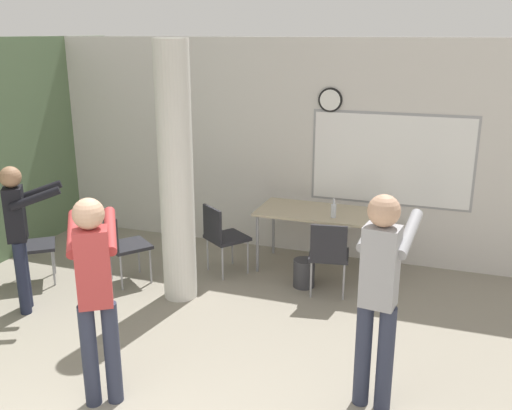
# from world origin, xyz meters

# --- Properties ---
(wall_back) EXTENTS (8.00, 0.15, 2.80)m
(wall_back) POSITION_xyz_m (0.03, 5.06, 1.40)
(wall_back) COLOR silver
(wall_back) RESTS_ON ground_plane
(support_pillar) EXTENTS (0.37, 0.37, 2.80)m
(support_pillar) POSITION_xyz_m (-0.82, 3.22, 1.40)
(support_pillar) COLOR silver
(support_pillar) RESTS_ON ground_plane
(folding_table) EXTENTS (1.54, 0.77, 0.76)m
(folding_table) POSITION_xyz_m (0.48, 4.47, 0.71)
(folding_table) COLOR tan
(folding_table) RESTS_ON ground_plane
(bottle_on_table) EXTENTS (0.06, 0.06, 0.23)m
(bottle_on_table) POSITION_xyz_m (0.67, 4.29, 0.85)
(bottle_on_table) COLOR silver
(bottle_on_table) RESTS_ON folding_table
(waste_bin) EXTENTS (0.25, 0.25, 0.33)m
(waste_bin) POSITION_xyz_m (0.43, 3.92, 0.16)
(waste_bin) COLOR #38383D
(waste_bin) RESTS_ON ground_plane
(chair_table_right) EXTENTS (0.51, 0.51, 0.87)m
(chair_table_right) POSITION_xyz_m (0.73, 3.80, 0.51)
(chair_table_right) COLOR #232328
(chair_table_right) RESTS_ON ground_plane
(chair_near_pillar) EXTENTS (0.62, 0.62, 0.87)m
(chair_near_pillar) POSITION_xyz_m (-1.60, 3.32, 0.51)
(chair_near_pillar) COLOR #232328
(chair_near_pillar) RESTS_ON ground_plane
(chair_table_left) EXTENTS (0.62, 0.62, 0.87)m
(chair_table_left) POSITION_xyz_m (-0.61, 3.95, 0.51)
(chair_table_left) COLOR #232328
(chair_table_left) RESTS_ON ground_plane
(chair_by_left_wall) EXTENTS (0.62, 0.62, 0.87)m
(chair_by_left_wall) POSITION_xyz_m (-2.65, 2.95, 0.51)
(chair_by_left_wall) COLOR #232328
(chair_by_left_wall) RESTS_ON ground_plane
(person_watching_back) EXTENTS (0.63, 0.56, 1.58)m
(person_watching_back) POSITION_xyz_m (-2.20, 2.37, 0.93)
(person_watching_back) COLOR #1E2338
(person_watching_back) RESTS_ON ground_plane
(person_playing_side) EXTENTS (0.44, 0.70, 1.75)m
(person_playing_side) POSITION_xyz_m (1.51, 1.96, 1.03)
(person_playing_side) COLOR #2D3347
(person_playing_side) RESTS_ON ground_plane
(person_playing_front) EXTENTS (0.61, 0.68, 1.71)m
(person_playing_front) POSITION_xyz_m (-0.53, 1.29, 1.01)
(person_playing_front) COLOR #2D3347
(person_playing_front) RESTS_ON ground_plane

